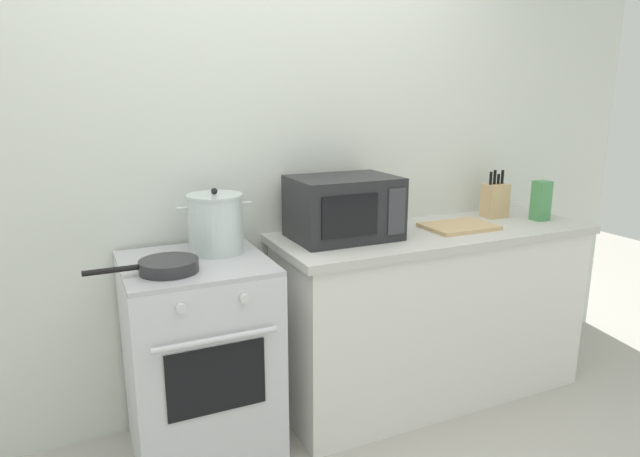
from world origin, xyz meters
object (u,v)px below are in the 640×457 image
Objects in this scene: stock_pot at (216,223)px; pasta_box at (541,201)px; knife_block at (495,200)px; stove at (200,361)px; cutting_board at (459,226)px; frying_pan at (167,266)px; microwave at (344,208)px.

pasta_box is (1.80, -0.12, -0.02)m from stock_pot.
stock_pot is at bearing -178.29° from knife_block.
cutting_board is at bearing 0.05° from stove.
frying_pan is at bearing -140.08° from stove.
stove is 0.51m from frying_pan.
knife_block is (1.87, 0.25, 0.07)m from frying_pan.
stove is at bearing 39.92° from frying_pan.
stock_pot is 1.27m from cutting_board.
microwave is at bearing -176.45° from knife_block.
cutting_board is at bearing -158.79° from knife_block.
frying_pan is at bearing -141.10° from stock_pot.
frying_pan is at bearing -172.40° from knife_block.
cutting_board is (1.51, 0.11, -0.02)m from frying_pan.
cutting_board is 0.54m from pasta_box.
knife_block reaches higher than stove.
stove is at bearing -142.25° from stock_pot.
pasta_box is at bearing -5.26° from microwave.
knife_block is at bearing 3.55° from microwave.
cutting_board is 1.33× the size of knife_block.
stock_pot reaches higher than stove.
stove is at bearing -173.92° from microwave.
cutting_board is at bearing -6.96° from microwave.
cutting_board is (0.64, -0.08, -0.14)m from microwave.
microwave is 0.66m from cutting_board.
stock_pot is 1.50× the size of pasta_box.
stock_pot is 1.22× the size of knife_block.
frying_pan is 1.89m from knife_block.
stove is 2.56× the size of cutting_board.
microwave reaches higher than pasta_box.
cutting_board is at bearing -4.15° from stock_pot.
knife_block reaches higher than cutting_board.
knife_block reaches higher than frying_pan.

